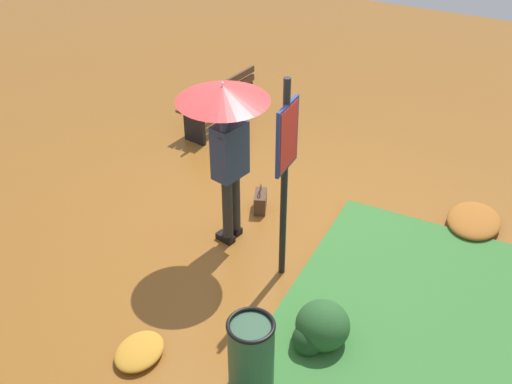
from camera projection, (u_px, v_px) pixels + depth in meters
ground_plane at (242, 227)px, 7.63m from camera, size 18.00×18.00×0.00m
person_with_umbrella at (226, 123)px, 6.54m from camera, size 0.96×0.96×2.04m
info_sign_post at (286, 160)px, 6.16m from camera, size 0.44×0.07×2.30m
handbag at (260, 201)px, 7.86m from camera, size 0.33×0.24×0.37m
park_bench at (218, 100)px, 9.56m from camera, size 1.40×0.59×0.75m
trash_bin at (251, 358)px, 5.43m from camera, size 0.42×0.42×0.83m
shrub_cluster at (320, 328)px, 5.99m from camera, size 0.57×0.52×0.47m
leaf_pile_near_person at (474, 221)px, 7.60m from camera, size 0.78×0.62×0.17m
leaf_pile_by_bench at (139, 351)px, 5.96m from camera, size 0.53×0.43×0.12m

